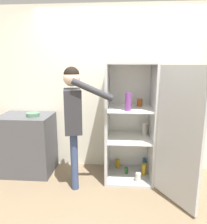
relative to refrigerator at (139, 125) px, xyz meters
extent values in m
plane|color=#7A664C|center=(-0.29, -0.52, -0.84)|extent=(12.00, 12.00, 0.00)
cube|color=silver|center=(-0.29, 0.46, 0.43)|extent=(7.00, 0.06, 2.55)
cube|color=#B7BABC|center=(-0.13, 0.08, -0.83)|extent=(0.68, 0.66, 0.04)
cube|color=#B7BABC|center=(-0.13, 0.08, 0.85)|extent=(0.68, 0.66, 0.04)
cube|color=white|center=(-0.13, 0.40, 0.01)|extent=(0.68, 0.03, 1.64)
cube|color=#B7BABC|center=(-0.45, 0.08, 0.01)|extent=(0.04, 0.66, 1.64)
cube|color=#B7BABC|center=(0.20, 0.08, 0.01)|extent=(0.04, 0.66, 1.64)
cube|color=white|center=(-0.13, 0.08, -0.23)|extent=(0.61, 0.59, 0.02)
cube|color=white|center=(-0.13, 0.08, 0.21)|extent=(0.61, 0.59, 0.02)
cube|color=#B7BABC|center=(0.41, -0.53, 0.01)|extent=(0.39, 0.61, 1.64)
cylinder|color=#B78C1E|center=(0.11, 0.08, -0.72)|extent=(0.08, 0.08, 0.18)
cylinder|color=#9E4C19|center=(0.02, 0.20, 0.28)|extent=(0.09, 0.09, 0.11)
cylinder|color=#723884|center=(-0.16, -0.13, 0.35)|extent=(0.08, 0.08, 0.24)
cylinder|color=#B78C1E|center=(-0.28, 0.29, -0.74)|extent=(0.08, 0.08, 0.13)
cylinder|color=#1E5123|center=(-0.16, 0.10, -0.76)|extent=(0.05, 0.05, 0.10)
cylinder|color=beige|center=(0.11, 0.21, -0.13)|extent=(0.08, 0.08, 0.18)
cylinder|color=teal|center=(0.14, 0.33, -0.73)|extent=(0.05, 0.05, 0.15)
cylinder|color=beige|center=(0.01, -0.12, -0.75)|extent=(0.08, 0.08, 0.13)
cylinder|color=#384770|center=(-0.90, -0.16, -0.44)|extent=(0.10, 0.10, 0.80)
cylinder|color=#384770|center=(-0.87, -0.31, -0.44)|extent=(0.10, 0.10, 0.80)
cube|color=#2D2D33|center=(-0.88, -0.24, 0.24)|extent=(0.31, 0.43, 0.57)
sphere|color=beige|center=(-0.88, -0.24, 0.66)|extent=(0.22, 0.22, 0.22)
sphere|color=black|center=(-0.88, -0.24, 0.70)|extent=(0.20, 0.20, 0.20)
cylinder|color=#2D2D33|center=(-0.94, -0.03, 0.21)|extent=(0.08, 0.08, 0.53)
cylinder|color=#2D2D33|center=(-0.60, -0.39, 0.53)|extent=(0.52, 0.20, 0.30)
cube|color=#4C4C51|center=(-1.70, 0.12, -0.39)|extent=(0.79, 0.59, 0.92)
cylinder|color=#517F5B|center=(-1.55, 0.07, 0.10)|extent=(0.19, 0.19, 0.05)
camera|label=1|loc=(-0.26, -2.98, 0.84)|focal=35.00mm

